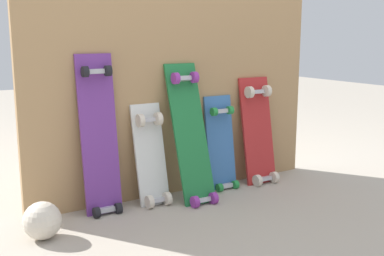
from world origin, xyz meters
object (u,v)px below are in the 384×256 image
at_px(skateboard_green, 191,139).
at_px(skateboard_red, 259,135).
at_px(rubber_ball, 42,221).
at_px(skateboard_blue, 221,148).
at_px(skateboard_white, 151,160).
at_px(skateboard_purple, 100,141).

xyz_separation_m(skateboard_green, skateboard_red, (0.52, 0.06, -0.05)).
relative_size(skateboard_red, rubber_ball, 4.10).
bearing_deg(skateboard_blue, skateboard_white, -176.94).
bearing_deg(skateboard_purple, skateboard_green, -8.82).
distance_m(skateboard_red, rubber_ball, 1.40).
bearing_deg(rubber_ball, skateboard_purple, 28.56).
height_order(skateboard_blue, rubber_ball, skateboard_blue).
distance_m(skateboard_white, skateboard_red, 0.74).
bearing_deg(skateboard_blue, skateboard_red, -4.71).
bearing_deg(rubber_ball, skateboard_green, 7.71).
bearing_deg(skateboard_white, skateboard_green, -14.63).
distance_m(skateboard_green, skateboard_red, 0.53).
bearing_deg(rubber_ball, skateboard_blue, 10.10).
bearing_deg(skateboard_white, skateboard_blue, 3.06).
height_order(skateboard_purple, skateboard_red, skateboard_purple).
distance_m(skateboard_green, skateboard_blue, 0.29).
bearing_deg(skateboard_green, skateboard_red, 6.65).
height_order(skateboard_white, rubber_ball, skateboard_white).
height_order(skateboard_blue, skateboard_red, skateboard_red).
bearing_deg(skateboard_white, skateboard_purple, 175.84).
distance_m(skateboard_purple, skateboard_white, 0.31).
bearing_deg(skateboard_red, rubber_ball, -172.69).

